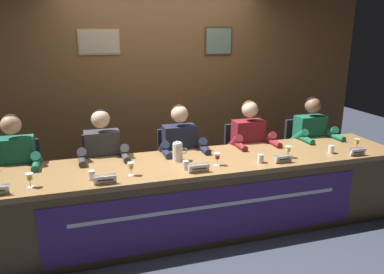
{
  "coord_description": "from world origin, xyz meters",
  "views": [
    {
      "loc": [
        -1.0,
        -3.32,
        2.0
      ],
      "look_at": [
        0.0,
        0.0,
        1.01
      ],
      "focal_mm": 34.3,
      "sensor_mm": 36.0,
      "label": 1
    }
  ],
  "objects_px": {
    "conference_table": "(196,187)",
    "chair_far_right": "(302,156)",
    "nameplate_left": "(105,179)",
    "chair_far_left": "(22,186)",
    "panelist_far_left": "(16,167)",
    "water_cup_right": "(260,159)",
    "nameplate_far_right": "(357,152)",
    "water_pitcher_central": "(178,152)",
    "juice_glass_left": "(131,167)",
    "panelist_left": "(104,159)",
    "chair_center": "(177,169)",
    "nameplate_right": "(283,159)",
    "chair_left": "(104,177)",
    "panelist_center": "(181,152)",
    "water_cup_center": "(186,166)",
    "juice_glass_right": "(288,150)",
    "panelist_far_right": "(313,139)",
    "water_cup_left": "(92,176)",
    "water_cup_far_right": "(331,150)",
    "panelist_right": "(251,145)",
    "juice_glass_center": "(217,157)",
    "chair_right": "(243,162)",
    "juice_glass_far_right": "(357,142)",
    "juice_glass_far_left": "(30,178)",
    "nameplate_center": "(199,168)"
  },
  "relations": [
    {
      "from": "panelist_far_right",
      "to": "water_cup_left",
      "type": "bearing_deg",
      "value": -166.83
    },
    {
      "from": "nameplate_left",
      "to": "water_cup_left",
      "type": "relative_size",
      "value": 2.23
    },
    {
      "from": "chair_left",
      "to": "nameplate_far_right",
      "type": "distance_m",
      "value": 2.74
    },
    {
      "from": "juice_glass_center",
      "to": "chair_left",
      "type": "bearing_deg",
      "value": 142.54
    },
    {
      "from": "nameplate_center",
      "to": "juice_glass_far_right",
      "type": "distance_m",
      "value": 1.87
    },
    {
      "from": "nameplate_far_right",
      "to": "water_cup_right",
      "type": "bearing_deg",
      "value": 175.04
    },
    {
      "from": "panelist_far_left",
      "to": "nameplate_right",
      "type": "height_order",
      "value": "panelist_far_left"
    },
    {
      "from": "juice_glass_right",
      "to": "water_pitcher_central",
      "type": "distance_m",
      "value": 1.13
    },
    {
      "from": "conference_table",
      "to": "juice_glass_left",
      "type": "bearing_deg",
      "value": -172.28
    },
    {
      "from": "panelist_far_left",
      "to": "water_cup_right",
      "type": "relative_size",
      "value": 14.61
    },
    {
      "from": "juice_glass_far_left",
      "to": "chair_right",
      "type": "distance_m",
      "value": 2.49
    },
    {
      "from": "panelist_center",
      "to": "water_cup_right",
      "type": "distance_m",
      "value": 0.91
    },
    {
      "from": "juice_glass_far_left",
      "to": "juice_glass_center",
      "type": "height_order",
      "value": "same"
    },
    {
      "from": "water_cup_far_right",
      "to": "nameplate_left",
      "type": "bearing_deg",
      "value": -176.45
    },
    {
      "from": "panelist_left",
      "to": "panelist_center",
      "type": "distance_m",
      "value": 0.84
    },
    {
      "from": "juice_glass_far_right",
      "to": "water_cup_right",
      "type": "bearing_deg",
      "value": -176.47
    },
    {
      "from": "water_pitcher_central",
      "to": "panelist_center",
      "type": "bearing_deg",
      "value": 69.48
    },
    {
      "from": "panelist_right",
      "to": "water_cup_right",
      "type": "relative_size",
      "value": 14.61
    },
    {
      "from": "water_cup_center",
      "to": "water_pitcher_central",
      "type": "xyz_separation_m",
      "value": [
        -0.01,
        0.26,
        0.06
      ]
    },
    {
      "from": "water_cup_center",
      "to": "water_pitcher_central",
      "type": "height_order",
      "value": "water_pitcher_central"
    },
    {
      "from": "chair_left",
      "to": "panelist_center",
      "type": "relative_size",
      "value": 0.74
    },
    {
      "from": "chair_center",
      "to": "nameplate_right",
      "type": "height_order",
      "value": "chair_center"
    },
    {
      "from": "nameplate_left",
      "to": "panelist_center",
      "type": "distance_m",
      "value": 1.15
    },
    {
      "from": "panelist_far_left",
      "to": "chair_far_right",
      "type": "distance_m",
      "value": 3.38
    },
    {
      "from": "water_cup_left",
      "to": "nameplate_center",
      "type": "bearing_deg",
      "value": -5.65
    },
    {
      "from": "nameplate_center",
      "to": "juice_glass_right",
      "type": "height_order",
      "value": "juice_glass_right"
    },
    {
      "from": "conference_table",
      "to": "chair_far_right",
      "type": "xyz_separation_m",
      "value": [
        1.68,
        0.73,
        -0.08
      ]
    },
    {
      "from": "water_pitcher_central",
      "to": "water_cup_center",
      "type": "bearing_deg",
      "value": -87.79
    },
    {
      "from": "juice_glass_center",
      "to": "panelist_far_right",
      "type": "bearing_deg",
      "value": 21.85
    },
    {
      "from": "chair_left",
      "to": "nameplate_far_right",
      "type": "relative_size",
      "value": 5.16
    },
    {
      "from": "panelist_far_left",
      "to": "juice_glass_far_left",
      "type": "distance_m",
      "value": 0.69
    },
    {
      "from": "chair_far_left",
      "to": "conference_table",
      "type": "bearing_deg",
      "value": -23.49
    },
    {
      "from": "chair_left",
      "to": "chair_right",
      "type": "height_order",
      "value": "same"
    },
    {
      "from": "nameplate_left",
      "to": "nameplate_right",
      "type": "relative_size",
      "value": 1.07
    },
    {
      "from": "panelist_center",
      "to": "panelist_far_right",
      "type": "xyz_separation_m",
      "value": [
        1.68,
        0.0,
        0.0
      ]
    },
    {
      "from": "juice_glass_far_left",
      "to": "nameplate_right",
      "type": "xyz_separation_m",
      "value": [
        2.32,
        -0.07,
        -0.05
      ]
    },
    {
      "from": "nameplate_far_right",
      "to": "water_pitcher_central",
      "type": "height_order",
      "value": "water_pitcher_central"
    },
    {
      "from": "water_cup_center",
      "to": "juice_glass_right",
      "type": "relative_size",
      "value": 0.69
    },
    {
      "from": "panelist_far_right",
      "to": "juice_glass_far_right",
      "type": "bearing_deg",
      "value": -75.5
    },
    {
      "from": "panelist_left",
      "to": "nameplate_center",
      "type": "height_order",
      "value": "panelist_left"
    },
    {
      "from": "panelist_far_right",
      "to": "water_pitcher_central",
      "type": "bearing_deg",
      "value": -168.82
    },
    {
      "from": "panelist_far_left",
      "to": "chair_left",
      "type": "xyz_separation_m",
      "value": [
        0.84,
        0.2,
        -0.28
      ]
    },
    {
      "from": "chair_far_left",
      "to": "water_cup_far_right",
      "type": "distance_m",
      "value": 3.29
    },
    {
      "from": "nameplate_left",
      "to": "chair_far_left",
      "type": "bearing_deg",
      "value": 130.57
    },
    {
      "from": "nameplate_left",
      "to": "water_cup_far_right",
      "type": "xyz_separation_m",
      "value": [
        2.36,
        0.15,
        -0.0
      ]
    },
    {
      "from": "panelist_center",
      "to": "chair_far_left",
      "type": "bearing_deg",
      "value": 173.22
    },
    {
      "from": "juice_glass_center",
      "to": "conference_table",
      "type": "bearing_deg",
      "value": 162.03
    },
    {
      "from": "juice_glass_right",
      "to": "chair_far_right",
      "type": "relative_size",
      "value": 0.14
    },
    {
      "from": "panelist_left",
      "to": "chair_center",
      "type": "bearing_deg",
      "value": 13.37
    },
    {
      "from": "chair_far_left",
      "to": "panelist_far_left",
      "type": "xyz_separation_m",
      "value": [
        -0.0,
        -0.2,
        0.28
      ]
    }
  ]
}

